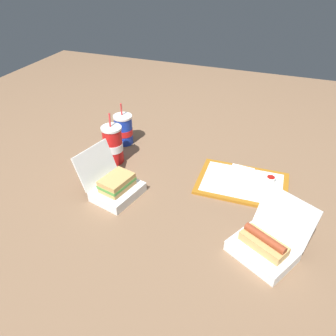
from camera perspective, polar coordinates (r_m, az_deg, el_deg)
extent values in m
plane|color=brown|center=(1.40, -2.04, -2.40)|extent=(3.20, 3.20, 0.00)
cube|color=#A56619|center=(1.41, 12.78, -2.63)|extent=(0.38, 0.27, 0.01)
cube|color=white|center=(1.41, 12.82, -2.41)|extent=(0.33, 0.23, 0.00)
cylinder|color=white|center=(1.44, 17.42, -1.92)|extent=(0.04, 0.04, 0.02)
cylinder|color=#9E140F|center=(1.43, 17.49, -1.59)|extent=(0.03, 0.03, 0.01)
cube|color=white|center=(1.47, 12.57, -0.70)|extent=(0.11, 0.11, 0.00)
cube|color=white|center=(1.35, 14.13, -4.49)|extent=(0.11, 0.04, 0.00)
cube|color=white|center=(1.13, 16.01, -13.74)|extent=(0.24, 0.22, 0.04)
cube|color=white|center=(1.14, 19.78, -7.92)|extent=(0.20, 0.14, 0.14)
cube|color=tan|center=(1.11, 16.31, -12.50)|extent=(0.16, 0.13, 0.03)
cylinder|color=brown|center=(1.09, 16.51, -11.64)|extent=(0.14, 0.09, 0.03)
cylinder|color=yellow|center=(1.08, 16.59, -11.31)|extent=(0.11, 0.07, 0.01)
cube|color=white|center=(1.33, -8.73, -4.12)|extent=(0.19, 0.21, 0.04)
cube|color=white|center=(1.34, -12.42, 0.51)|extent=(0.10, 0.19, 0.14)
cube|color=tan|center=(1.31, -8.84, -3.10)|extent=(0.12, 0.15, 0.02)
cube|color=#4C933D|center=(1.30, -8.90, -2.54)|extent=(0.12, 0.15, 0.01)
cube|color=tan|center=(1.29, -8.96, -1.98)|extent=(0.12, 0.15, 0.02)
cylinder|color=red|center=(1.51, -9.54, 3.86)|extent=(0.09, 0.09, 0.17)
cylinder|color=white|center=(1.51, -9.53, 3.74)|extent=(0.09, 0.09, 0.04)
cylinder|color=white|center=(1.46, -9.87, 6.86)|extent=(0.09, 0.09, 0.01)
cylinder|color=red|center=(1.45, -10.11, 8.23)|extent=(0.01, 0.02, 0.06)
cylinder|color=#1938B7|center=(1.66, -7.73, 6.51)|extent=(0.09, 0.09, 0.14)
cylinder|color=red|center=(1.66, -7.71, 6.35)|extent=(0.09, 0.09, 0.03)
cylinder|color=white|center=(1.62, -7.93, 8.84)|extent=(0.09, 0.09, 0.01)
cylinder|color=red|center=(1.62, -8.14, 10.09)|extent=(0.01, 0.01, 0.06)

